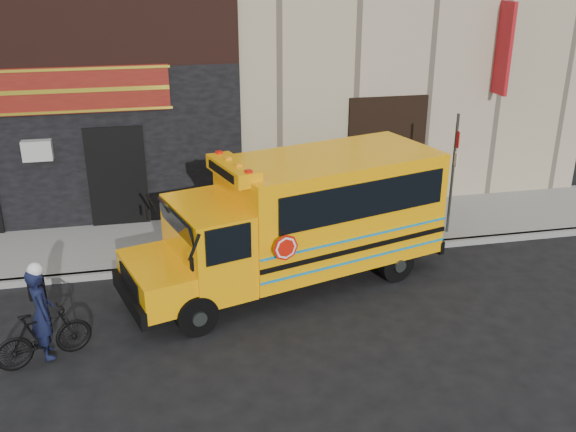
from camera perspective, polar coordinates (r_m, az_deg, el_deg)
The scene contains 7 objects.
ground at distance 12.68m, azimuth -0.41°, elevation -9.29°, with size 120.00×120.00×0.00m, color black.
curb at distance 14.89m, azimuth -2.42°, elevation -3.95°, with size 40.00×0.20×0.15m, color gray.
sidewalk at distance 16.24m, azimuth -3.31°, elevation -1.68°, with size 40.00×3.00×0.15m, color gray.
school_bus at distance 13.55m, azimuth 1.42°, elevation -0.01°, with size 7.22×3.98×2.92m.
sign_pole at distance 16.15m, azimuth 14.46°, elevation 3.86°, with size 0.07×0.28×3.17m.
bicycle at distance 12.07m, azimuth -20.91°, elevation -9.93°, with size 0.47×1.65×0.99m, color black.
cyclist at distance 11.98m, azimuth -21.00°, elevation -8.26°, with size 0.62×0.40×1.69m, color black.
Camera 1 is at (-2.15, -10.62, 6.59)m, focal length 40.00 mm.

